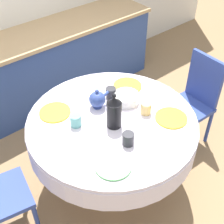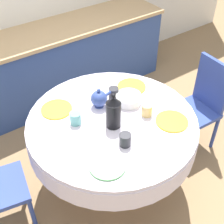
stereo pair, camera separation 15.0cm
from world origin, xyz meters
The scene contains 15 objects.
ground_plane centered at (0.00, 0.00, 0.00)m, with size 12.00×12.00×0.00m, color #8E704C.
kitchen_counter centered at (0.00, 1.50, 0.44)m, with size 3.24×0.64×0.88m.
dining_table centered at (0.00, 0.00, 0.65)m, with size 1.35×1.35×0.78m.
chair_left centered at (1.02, -0.05, 0.51)m, with size 0.42×0.42×0.95m.
plate_near_left centered at (-0.29, -0.36, 0.79)m, with size 0.25×0.25×0.01m, color #5BA85B.
cup_near_left centered at (-0.08, -0.27, 0.83)m, with size 0.09×0.09×0.10m, color #28282D.
plate_near_right centered at (0.37, -0.29, 0.79)m, with size 0.25×0.25×0.01m, color yellow.
cup_near_right centered at (0.26, -0.11, 0.83)m, with size 0.09×0.09×0.10m, color #DBB766.
plate_far_left centered at (-0.30, 0.36, 0.79)m, with size 0.25×0.25×0.01m, color yellow.
cup_far_left centered at (-0.25, 0.13, 0.83)m, with size 0.09×0.09×0.10m, color #5BA39E.
plate_far_right centered at (0.39, 0.25, 0.79)m, with size 0.25×0.25×0.01m, color yellow.
cup_far_right centered at (0.17, 0.22, 0.83)m, with size 0.09×0.09×0.10m, color #28282D.
coffee_carafe centered at (-0.03, -0.06, 0.91)m, with size 0.11×0.11×0.30m.
teapot centered at (0.01, 0.20, 0.86)m, with size 0.19×0.14×0.18m.
fruit_bowl centered at (0.24, 0.10, 0.82)m, with size 0.21×0.21×0.07m, color silver.
Camera 1 is at (-1.17, -1.39, 2.41)m, focal length 50.00 mm.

